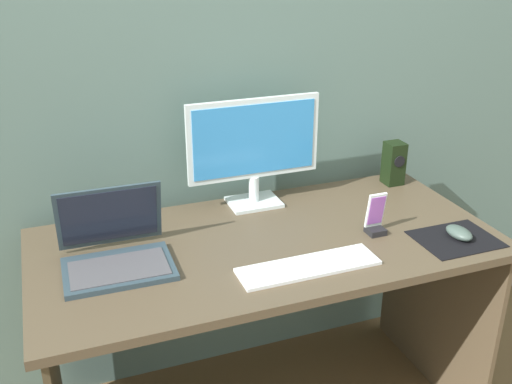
{
  "coord_description": "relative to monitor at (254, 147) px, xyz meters",
  "views": [
    {
      "loc": [
        -0.61,
        -1.54,
        1.64
      ],
      "look_at": [
        -0.04,
        -0.02,
        0.92
      ],
      "focal_mm": 41.81,
      "sensor_mm": 36.0,
      "label": 1
    }
  ],
  "objects": [
    {
      "name": "laptop",
      "position": [
        -0.52,
        -0.25,
        -0.17
      ],
      "size": [
        0.31,
        0.27,
        0.22
      ],
      "color": "#2E404A",
      "rests_on": "desk"
    },
    {
      "name": "mousepad",
      "position": [
        0.5,
        -0.47,
        -0.21
      ],
      "size": [
        0.25,
        0.2,
        0.0
      ],
      "primitive_type": "cube",
      "color": "black",
      "rests_on": "desk"
    },
    {
      "name": "wall_back",
      "position": [
        -0.06,
        0.15,
        0.29
      ],
      "size": [
        6.0,
        0.04,
        2.5
      ],
      "primitive_type": "cube",
      "color": "slate",
      "rests_on": "ground_plane"
    },
    {
      "name": "desk",
      "position": [
        -0.06,
        -0.27,
        -0.37
      ],
      "size": [
        1.45,
        0.7,
        0.74
      ],
      "color": "#4F412F",
      "rests_on": "ground_plane"
    },
    {
      "name": "phone_in_dock",
      "position": [
        0.29,
        -0.34,
        -0.17
      ],
      "size": [
        0.06,
        0.05,
        0.14
      ],
      "color": "black",
      "rests_on": "desk"
    },
    {
      "name": "keyboard_external",
      "position": [
        -0.0,
        -0.47,
        -0.21
      ],
      "size": [
        0.42,
        0.12,
        0.01
      ],
      "primitive_type": "cube",
      "rotation": [
        0.0,
        0.0,
        0.01
      ],
      "color": "white",
      "rests_on": "desk"
    },
    {
      "name": "mouse",
      "position": [
        0.52,
        -0.47,
        -0.19
      ],
      "size": [
        0.07,
        0.1,
        0.04
      ],
      "primitive_type": "ellipsoid",
      "rotation": [
        0.0,
        0.0,
        0.08
      ],
      "color": "#42534C",
      "rests_on": "mousepad"
    },
    {
      "name": "speaker_right",
      "position": [
        0.56,
        -0.01,
        -0.13
      ],
      "size": [
        0.07,
        0.07,
        0.16
      ],
      "color": "black",
      "rests_on": "desk"
    },
    {
      "name": "monitor",
      "position": [
        0.0,
        0.0,
        0.0
      ],
      "size": [
        0.47,
        0.14,
        0.38
      ],
      "color": "silver",
      "rests_on": "desk"
    }
  ]
}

